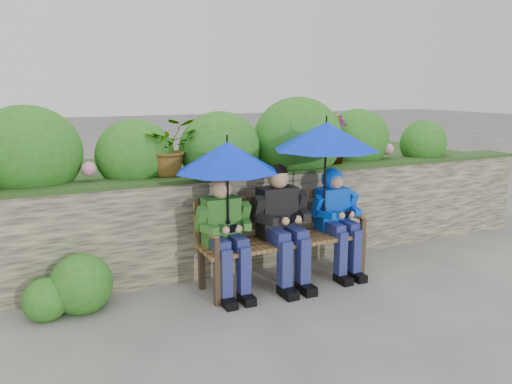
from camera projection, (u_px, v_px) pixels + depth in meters
name	position (u px, v px, depth m)	size (l,w,h in m)	color
ground	(261.00, 292.00, 4.70)	(60.00, 60.00, 0.00)	#555555
garden_backdrop	(200.00, 197.00, 5.98)	(8.00, 2.87, 1.83)	#433E39
park_bench	(280.00, 232.00, 4.90)	(1.67, 0.49, 0.88)	#392C1D
boy_left	(225.00, 230.00, 4.55)	(0.50, 0.58, 1.11)	#185C13
boy_middle	(282.00, 220.00, 4.78)	(0.55, 0.64, 1.18)	black
boy_right	(337.00, 212.00, 5.07)	(0.48, 0.59, 1.09)	blue
umbrella_left	(227.00, 157.00, 4.41)	(0.94, 0.94, 0.81)	#0025E6
umbrella_right	(326.00, 136.00, 4.80)	(1.04, 1.04, 0.94)	#0025E6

